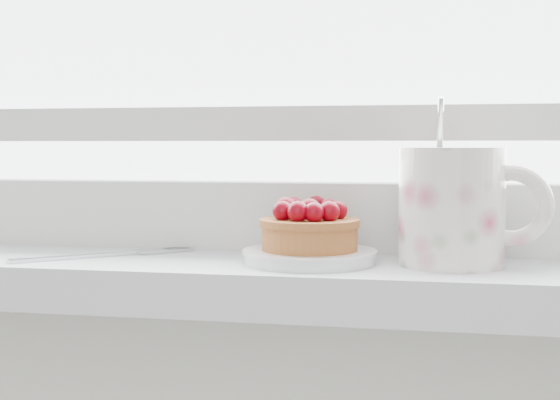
% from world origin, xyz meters
% --- Properties ---
extents(saucer, '(0.12, 0.12, 0.01)m').
position_xyz_m(saucer, '(0.02, 1.88, 0.95)').
color(saucer, white).
rests_on(saucer, windowsill).
extents(raspberry_tart, '(0.09, 0.09, 0.05)m').
position_xyz_m(raspberry_tart, '(0.02, 1.88, 0.97)').
color(raspberry_tart, brown).
rests_on(raspberry_tart, saucer).
extents(floral_mug, '(0.14, 0.10, 0.15)m').
position_xyz_m(floral_mug, '(0.15, 1.89, 1.00)').
color(floral_mug, silver).
rests_on(floral_mug, windowsill).
extents(fork, '(0.15, 0.13, 0.00)m').
position_xyz_m(fork, '(-0.18, 1.88, 0.94)').
color(fork, silver).
rests_on(fork, windowsill).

